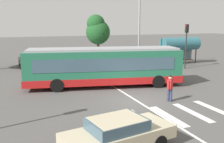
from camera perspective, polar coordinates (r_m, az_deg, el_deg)
The scene contains 14 objects.
ground_plane at distance 16.97m, azimuth 5.35°, elevation -6.42°, with size 160.00×160.00×0.00m, color #514F4C.
city_transit_bus at distance 20.26m, azimuth -1.78°, elevation 1.10°, with size 12.57×5.09×3.06m.
pedestrian_crossing_street at distance 16.87m, azimuth 12.76°, elevation -3.33°, with size 0.49×0.44×1.72m.
foreground_sedan at distance 10.39m, azimuth 1.37°, elevation -13.36°, with size 4.74×2.54×1.35m.
parked_car_black at distance 30.90m, azimuth -18.20°, elevation 2.41°, with size 1.95×4.54×1.35m.
parked_car_red at distance 31.14m, azimuth -13.31°, elevation 2.72°, with size 1.95×4.54×1.35m.
parked_car_blue at distance 31.95m, azimuth -8.99°, elevation 3.09°, with size 1.97×4.55×1.35m.
parked_car_white at distance 32.30m, azimuth -3.67°, elevation 3.28°, with size 1.97×4.55×1.35m.
traffic_light_far_corner at distance 29.18m, azimuth 16.17°, elevation 6.92°, with size 0.33×0.32×4.82m.
bus_stop_shelter at distance 32.18m, azimuth 14.91°, elevation 5.87°, with size 4.92×1.54×3.25m.
twin_arm_street_lamp at distance 28.50m, azimuth 6.10°, elevation 12.00°, with size 4.13×0.32×9.19m.
background_tree_right at distance 34.97m, azimuth -3.27°, elevation 9.21°, with size 3.25×3.25×6.06m.
crosswalk_painted_stripes at distance 14.53m, azimuth 12.37°, elevation -9.63°, with size 6.84×3.29×0.01m.
lane_center_line at distance 18.70m, azimuth 2.62°, elevation -4.72°, with size 0.16×24.00×0.01m, color silver.
Camera 1 is at (-7.36, -14.43, 5.04)m, focal length 41.15 mm.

